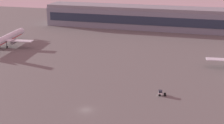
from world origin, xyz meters
name	(u,v)px	position (x,y,z in m)	size (l,w,h in m)	color
ground_plane	(86,110)	(0.00, 0.00, 0.00)	(416.00, 416.00, 0.00)	#605E5B
terminal_building	(143,17)	(-2.98, 138.46, 8.09)	(149.35, 22.40, 16.40)	gray
airplane_terminal_side	(4,40)	(-74.43, 64.23, 4.51)	(36.25, 46.50, 11.92)	silver
pushback_tug	(161,93)	(23.99, 19.04, 1.07)	(3.28, 2.18, 2.05)	white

